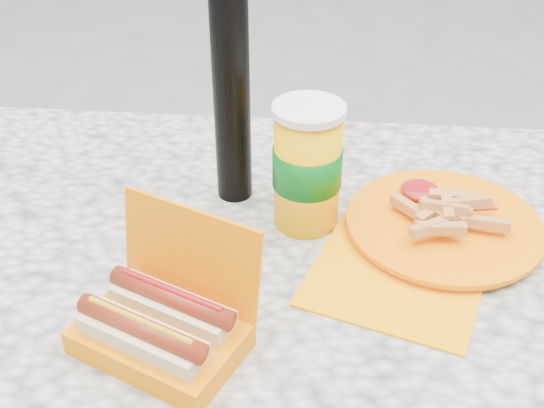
{
  "coord_description": "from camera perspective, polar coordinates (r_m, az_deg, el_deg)",
  "views": [
    {
      "loc": [
        0.13,
        -0.66,
        1.3
      ],
      "look_at": [
        0.06,
        0.06,
        0.8
      ],
      "focal_mm": 45.0,
      "sensor_mm": 36.0,
      "label": 1
    }
  ],
  "objects": [
    {
      "name": "picnic_table",
      "position": [
        0.94,
        -4.21,
        -9.98
      ],
      "size": [
        1.2,
        0.8,
        0.75
      ],
      "color": "beige",
      "rests_on": "ground"
    },
    {
      "name": "hotdog_box",
      "position": [
        0.75,
        -9.23,
        -9.95
      ],
      "size": [
        0.21,
        0.19,
        0.14
      ],
      "rotation": [
        0.0,
        0.0,
        -0.42
      ],
      "color": "orange",
      "rests_on": "picnic_table"
    },
    {
      "name": "fries_plate",
      "position": [
        0.93,
        13.83,
        -1.87
      ],
      "size": [
        0.33,
        0.36,
        0.05
      ],
      "rotation": [
        0.0,
        0.0,
        -0.31
      ],
      "color": "#FFA100",
      "rests_on": "picnic_table"
    },
    {
      "name": "soda_cup",
      "position": [
        0.89,
        2.96,
        3.16
      ],
      "size": [
        0.09,
        0.09,
        0.18
      ],
      "rotation": [
        0.0,
        0.0,
        -0.09
      ],
      "color": "#FFB900",
      "rests_on": "picnic_table"
    }
  ]
}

